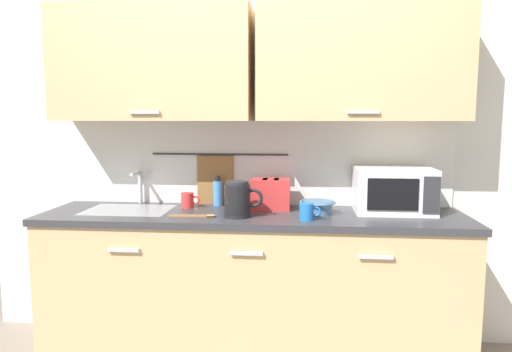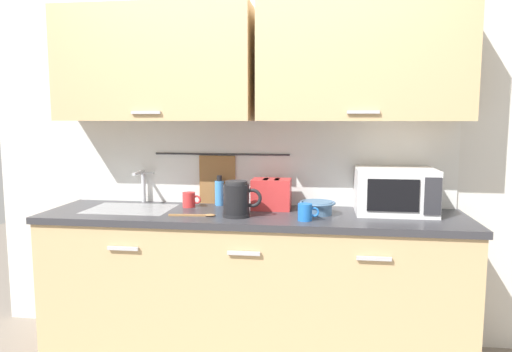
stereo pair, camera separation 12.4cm
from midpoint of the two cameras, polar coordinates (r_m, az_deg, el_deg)
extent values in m
cube|color=tan|center=(2.96, 0.77, -13.43)|extent=(2.50, 0.60, 0.86)
cube|color=#B7B7BC|center=(2.75, -14.60, -8.50)|extent=(0.18, 0.02, 0.02)
cube|color=#B7B7BC|center=(2.57, -0.10, -9.36)|extent=(0.18, 0.02, 0.02)
cube|color=#B7B7BC|center=(2.57, 15.48, -9.63)|extent=(0.18, 0.02, 0.02)
cube|color=#333338|center=(2.84, 0.79, -4.89)|extent=(2.53, 0.63, 0.04)
cube|color=#9EA0A5|center=(3.06, -13.85, -4.71)|extent=(0.52, 0.38, 0.09)
cube|color=silver|center=(3.11, 1.56, 3.05)|extent=(3.70, 0.06, 2.50)
cube|color=silver|center=(3.08, 1.48, 1.61)|extent=(2.50, 0.01, 0.55)
cube|color=tan|center=(3.07, -11.02, 13.15)|extent=(1.23, 0.33, 0.70)
cube|color=#B7B7BC|center=(2.89, -12.02, 7.56)|extent=(0.18, 0.01, 0.02)
cube|color=tan|center=(2.92, 13.98, 13.39)|extent=(1.23, 0.33, 0.70)
cube|color=#B7B7BC|center=(2.73, 14.17, 7.54)|extent=(0.18, 0.01, 0.02)
cylinder|color=#333338|center=(3.10, -3.06, 2.66)|extent=(0.90, 0.01, 0.01)
cube|color=olive|center=(3.12, -3.57, -0.64)|extent=(0.24, 0.02, 0.34)
cylinder|color=#B2B5BA|center=(3.24, -12.42, -1.23)|extent=(0.03, 0.03, 0.22)
cylinder|color=#B2B5BA|center=(3.15, -12.97, 0.37)|extent=(0.02, 0.16, 0.02)
cube|color=#B2B5BA|center=(3.22, -11.80, 0.34)|extent=(0.07, 0.02, 0.01)
cube|color=white|center=(2.94, 17.66, -1.73)|extent=(0.46, 0.34, 0.27)
cube|color=black|center=(2.76, 17.54, -2.27)|extent=(0.29, 0.01, 0.18)
cube|color=#2D2D33|center=(2.81, 21.86, -2.30)|extent=(0.09, 0.01, 0.21)
cylinder|color=black|center=(2.72, -1.08, -4.76)|extent=(0.16, 0.16, 0.02)
cylinder|color=black|center=(2.71, -1.08, -2.81)|extent=(0.15, 0.15, 0.17)
cylinder|color=#262628|center=(2.69, -1.09, -0.82)|extent=(0.13, 0.13, 0.02)
torus|color=black|center=(2.69, 0.87, -2.68)|extent=(0.11, 0.02, 0.11)
cylinder|color=#3F8CD8|center=(3.07, -3.30, -2.08)|extent=(0.06, 0.06, 0.16)
cylinder|color=black|center=(3.06, -3.31, -0.27)|extent=(0.03, 0.03, 0.04)
cylinder|color=red|center=(3.03, -6.99, -2.88)|extent=(0.08, 0.08, 0.09)
torus|color=red|center=(3.02, -6.03, -2.87)|extent=(0.06, 0.01, 0.06)
cylinder|color=#4C7093|center=(2.82, 8.71, -3.86)|extent=(0.17, 0.17, 0.07)
torus|color=#4C7093|center=(2.81, 8.72, -3.23)|extent=(0.21, 0.21, 0.01)
cube|color=red|center=(2.93, 3.10, -2.22)|extent=(0.24, 0.17, 0.19)
cube|color=black|center=(2.92, 2.42, -0.48)|extent=(0.03, 0.12, 0.01)
cube|color=black|center=(2.92, 3.79, -0.51)|extent=(0.03, 0.12, 0.01)
cube|color=black|center=(2.94, 0.61, -1.62)|extent=(0.02, 0.02, 0.02)
cylinder|color=blue|center=(2.63, 7.30, -4.37)|extent=(0.08, 0.08, 0.09)
torus|color=blue|center=(2.63, 8.44, -4.35)|extent=(0.06, 0.01, 0.06)
cube|color=#9E7042|center=(2.76, -7.05, -4.74)|extent=(0.22, 0.04, 0.01)
ellipsoid|color=#9E7042|center=(2.74, -4.26, -4.75)|extent=(0.06, 0.04, 0.01)
camera|label=1|loc=(0.06, -88.74, 0.15)|focal=32.99mm
camera|label=2|loc=(0.06, 91.26, -0.15)|focal=32.99mm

